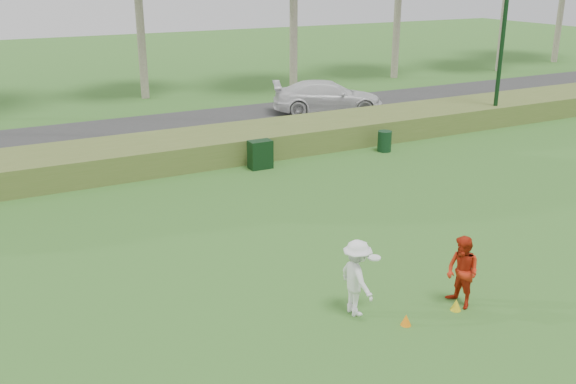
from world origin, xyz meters
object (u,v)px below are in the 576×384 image
cone_orange (406,320)px  utility_cabinet (260,154)px  player_red (462,272)px  player_white (357,278)px  cone_yellow (456,305)px  car_right (328,97)px  trash_bin (384,141)px

cone_orange → utility_cabinet: size_ratio=0.23×
player_red → cone_orange: 1.62m
player_white → utility_cabinet: player_white is taller
cone_orange → cone_yellow: (1.27, -0.00, 0.01)m
player_red → car_right: size_ratio=0.29×
player_red → trash_bin: bearing=150.1°
car_right → player_red: bearing=-178.8°
cone_yellow → trash_bin: bearing=61.3°
utility_cabinet → player_red: bearing=-91.8°
utility_cabinet → trash_bin: utility_cabinet is taller
player_white → player_red: bearing=-106.9°
trash_bin → cone_yellow: bearing=-118.7°
player_white → trash_bin: (7.70, 9.76, -0.40)m
player_white → cone_orange: 1.26m
player_red → trash_bin: (5.60, 10.50, -0.37)m
utility_cabinet → car_right: 9.34m
player_white → player_red: player_white is taller
utility_cabinet → car_right: car_right is taller
cone_orange → player_white: bearing=126.2°
player_red → cone_yellow: player_red is taller
player_white → car_right: (9.21, 16.52, 0.02)m
player_white → utility_cabinet: (2.55, 9.97, -0.30)m
trash_bin → player_red: bearing=-118.1°
player_white → cone_yellow: size_ratio=6.50×
utility_cabinet → trash_bin: (5.15, -0.21, -0.10)m
utility_cabinet → player_white: bearing=-103.7°
cone_yellow → utility_cabinet: (0.66, 10.82, 0.38)m
cone_orange → cone_yellow: size_ratio=0.95×
player_white → trash_bin: bearing=-35.9°
cone_yellow → cone_orange: bearing=179.9°
player_white → cone_orange: size_ratio=6.87×
player_white → utility_cabinet: bearing=-12.0°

